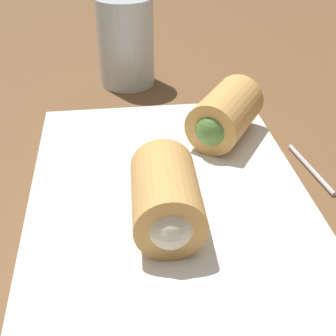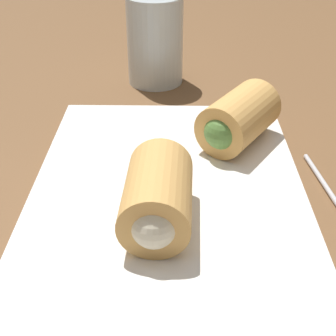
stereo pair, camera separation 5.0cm
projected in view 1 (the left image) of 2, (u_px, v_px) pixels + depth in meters
The scene contains 5 objects.
table_surface at pixel (137, 207), 45.45cm from camera, with size 180.00×140.00×2.00cm.
serving_plate at pixel (168, 194), 44.25cm from camera, with size 35.21×25.56×1.50cm.
roll_front_left at pixel (224, 116), 50.07cm from camera, with size 10.65×9.74×5.66cm.
roll_front_right at pixel (167, 200), 37.64cm from camera, with size 10.12×6.01×5.66cm.
drinking_glass at pixel (126, 42), 65.02cm from camera, with size 7.86×7.86×12.13cm.
Camera 1 is at (-35.90, 1.52, 29.25)cm, focal length 50.00 mm.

